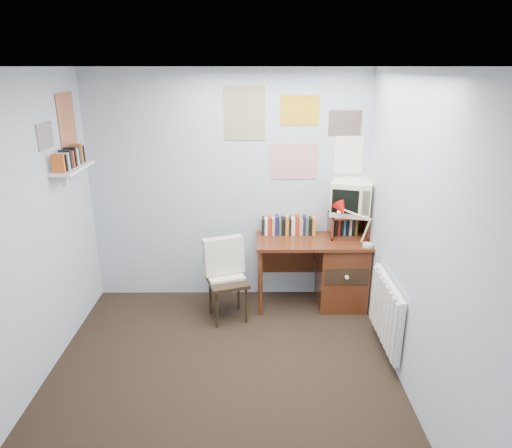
{
  "coord_description": "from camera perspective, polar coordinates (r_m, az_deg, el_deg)",
  "views": [
    {
      "loc": [
        0.26,
        -3.05,
        2.5
      ],
      "look_at": [
        0.29,
        0.97,
        1.12
      ],
      "focal_mm": 32.0,
      "sensor_mm": 36.0,
      "label": 1
    }
  ],
  "objects": [
    {
      "name": "ceiling",
      "position": [
        3.06,
        -5.61,
        18.95
      ],
      "size": [
        3.0,
        3.5,
        0.02
      ],
      "primitive_type": "cube",
      "color": "white",
      "rests_on": "back_wall"
    },
    {
      "name": "wall_shelf",
      "position": [
        4.55,
        -21.96,
        6.51
      ],
      "size": [
        0.2,
        0.62,
        0.24
      ],
      "primitive_type": "cube",
      "color": "white",
      "rests_on": "left_wall"
    },
    {
      "name": "tv_riser",
      "position": [
        5.02,
        11.42,
        -0.14
      ],
      "size": [
        0.4,
        0.3,
        0.25
      ],
      "primitive_type": "cube",
      "color": "#562713",
      "rests_on": "desk"
    },
    {
      "name": "crt_tv",
      "position": [
        4.95,
        11.93,
        3.46
      ],
      "size": [
        0.51,
        0.49,
        0.39
      ],
      "primitive_type": "cube",
      "rotation": [
        0.0,
        0.0,
        -0.31
      ],
      "color": "beige",
      "rests_on": "tv_riser"
    },
    {
      "name": "posters_left",
      "position": [
        4.53,
        -23.69,
        11.14
      ],
      "size": [
        0.01,
        0.7,
        0.6
      ],
      "primitive_type": "cube",
      "color": "white",
      "rests_on": "left_wall"
    },
    {
      "name": "book_row",
      "position": [
        5.0,
        4.17,
        -0.06
      ],
      "size": [
        0.6,
        0.14,
        0.22
      ],
      "primitive_type": "cube",
      "color": "#562713",
      "rests_on": "desk"
    },
    {
      "name": "posters_back",
      "position": [
        4.86,
        4.85,
        11.27
      ],
      "size": [
        1.2,
        0.01,
        0.9
      ],
      "primitive_type": "cube",
      "color": "white",
      "rests_on": "back_wall"
    },
    {
      "name": "radiator",
      "position": [
        4.33,
        16.0,
        -10.52
      ],
      "size": [
        0.09,
        0.8,
        0.6
      ],
      "primitive_type": "cube",
      "color": "white",
      "rests_on": "right_wall"
    },
    {
      "name": "right_wall",
      "position": [
        3.52,
        20.24,
        -3.0
      ],
      "size": [
        0.02,
        3.5,
        2.5
      ],
      "primitive_type": "cube",
      "color": "#ACB7C4",
      "rests_on": "ground"
    },
    {
      "name": "back_wall",
      "position": [
        4.97,
        -3.45,
        4.41
      ],
      "size": [
        3.0,
        0.02,
        2.5
      ],
      "primitive_type": "cube",
      "color": "#ACB7C4",
      "rests_on": "ground"
    },
    {
      "name": "ground",
      "position": [
        3.95,
        -4.38,
        -20.29
      ],
      "size": [
        3.5,
        3.5,
        0.0
      ],
      "primitive_type": "plane",
      "color": "black",
      "rests_on": "ground"
    },
    {
      "name": "desk_chair",
      "position": [
        4.72,
        -3.57,
        -7.3
      ],
      "size": [
        0.52,
        0.51,
        0.82
      ],
      "primitive_type": "cube",
      "rotation": [
        0.0,
        0.0,
        0.31
      ],
      "color": "black",
      "rests_on": "ground"
    },
    {
      "name": "desk",
      "position": [
        5.07,
        10.0,
        -5.68
      ],
      "size": [
        1.2,
        0.55,
        0.76
      ],
      "color": "#562713",
      "rests_on": "ground"
    },
    {
      "name": "desk_lamp",
      "position": [
        4.75,
        13.97,
        -0.51
      ],
      "size": [
        0.28,
        0.24,
        0.4
      ],
      "primitive_type": "cube",
      "rotation": [
        0.0,
        0.0,
        0.02
      ],
      "color": "red",
      "rests_on": "desk"
    },
    {
      "name": "left_wall",
      "position": [
        3.73,
        -28.56,
        -2.95
      ],
      "size": [
        0.02,
        3.5,
        2.5
      ],
      "primitive_type": "cube",
      "color": "#ACB7C4",
      "rests_on": "ground"
    }
  ]
}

